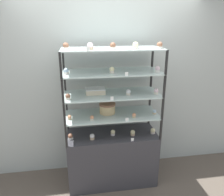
% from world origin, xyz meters
% --- Properties ---
extents(ground_plane, '(20.00, 20.00, 0.00)m').
position_xyz_m(ground_plane, '(0.00, 0.00, 0.00)').
color(ground_plane, brown).
extents(back_wall, '(8.00, 0.05, 2.60)m').
position_xyz_m(back_wall, '(0.00, 0.40, 1.30)').
color(back_wall, '#A8B2AD').
rests_on(back_wall, ground_plane).
extents(display_base, '(1.20, 0.51, 0.75)m').
position_xyz_m(display_base, '(0.00, 0.00, 0.37)').
color(display_base, '#333338').
rests_on(display_base, ground_plane).
extents(display_riser_lower, '(1.20, 0.51, 0.28)m').
position_xyz_m(display_riser_lower, '(0.00, 0.00, 1.02)').
color(display_riser_lower, black).
rests_on(display_riser_lower, display_base).
extents(display_riser_middle, '(1.20, 0.51, 0.28)m').
position_xyz_m(display_riser_middle, '(0.00, 0.00, 1.30)').
color(display_riser_middle, black).
rests_on(display_riser_middle, display_riser_lower).
extents(display_riser_upper, '(1.20, 0.51, 0.28)m').
position_xyz_m(display_riser_upper, '(0.00, 0.00, 1.58)').
color(display_riser_upper, black).
rests_on(display_riser_upper, display_riser_middle).
extents(display_riser_top, '(1.20, 0.51, 0.28)m').
position_xyz_m(display_riser_top, '(0.00, 0.00, 1.87)').
color(display_riser_top, black).
rests_on(display_riser_top, display_riser_upper).
extents(layer_cake_centerpiece, '(0.21, 0.21, 0.14)m').
position_xyz_m(layer_cake_centerpiece, '(-0.05, 0.06, 1.10)').
color(layer_cake_centerpiece, '#DBBC84').
rests_on(layer_cake_centerpiece, display_riser_lower).
extents(sheet_cake_frosted, '(0.24, 0.17, 0.07)m').
position_xyz_m(sheet_cake_frosted, '(-0.21, 0.04, 1.35)').
color(sheet_cake_frosted, beige).
rests_on(sheet_cake_frosted, display_riser_middle).
extents(cupcake_0, '(0.06, 0.06, 0.08)m').
position_xyz_m(cupcake_0, '(-0.55, -0.06, 0.78)').
color(cupcake_0, white).
rests_on(cupcake_0, display_base).
extents(cupcake_1, '(0.06, 0.06, 0.08)m').
position_xyz_m(cupcake_1, '(-0.27, -0.11, 0.78)').
color(cupcake_1, '#CCB28C').
rests_on(cupcake_1, display_base).
extents(cupcake_2, '(0.06, 0.06, 0.08)m').
position_xyz_m(cupcake_2, '(0.01, -0.04, 0.78)').
color(cupcake_2, white).
rests_on(cupcake_2, display_base).
extents(cupcake_3, '(0.06, 0.06, 0.08)m').
position_xyz_m(cupcake_3, '(0.27, -0.08, 0.78)').
color(cupcake_3, '#CCB28C').
rests_on(cupcake_3, display_base).
extents(cupcake_4, '(0.06, 0.06, 0.08)m').
position_xyz_m(cupcake_4, '(0.55, -0.08, 0.78)').
color(cupcake_4, beige).
rests_on(cupcake_4, display_base).
extents(price_tag_0, '(0.04, 0.00, 0.04)m').
position_xyz_m(price_tag_0, '(0.22, -0.23, 0.77)').
color(price_tag_0, white).
rests_on(price_tag_0, display_base).
extents(cupcake_5, '(0.05, 0.05, 0.06)m').
position_xyz_m(cupcake_5, '(-0.54, -0.08, 1.06)').
color(cupcake_5, '#CCB28C').
rests_on(cupcake_5, display_riser_lower).
extents(cupcake_6, '(0.05, 0.05, 0.06)m').
position_xyz_m(cupcake_6, '(-0.27, -0.14, 1.06)').
color(cupcake_6, beige).
rests_on(cupcake_6, display_riser_lower).
extents(cupcake_7, '(0.05, 0.05, 0.06)m').
position_xyz_m(cupcake_7, '(0.26, -0.14, 1.06)').
color(cupcake_7, '#CCB28C').
rests_on(cupcake_7, display_riser_lower).
extents(cupcake_8, '(0.05, 0.05, 0.06)m').
position_xyz_m(cupcake_8, '(0.55, -0.07, 1.06)').
color(cupcake_8, '#CCB28C').
rests_on(cupcake_8, display_riser_lower).
extents(price_tag_1, '(0.04, 0.00, 0.04)m').
position_xyz_m(price_tag_1, '(0.15, -0.23, 1.05)').
color(price_tag_1, white).
rests_on(price_tag_1, display_riser_lower).
extents(cupcake_9, '(0.06, 0.06, 0.07)m').
position_xyz_m(cupcake_9, '(-0.54, -0.14, 1.35)').
color(cupcake_9, beige).
rests_on(cupcake_9, display_riser_middle).
extents(cupcake_10, '(0.06, 0.06, 0.07)m').
position_xyz_m(cupcake_10, '(0.19, -0.08, 1.35)').
color(cupcake_10, beige).
rests_on(cupcake_10, display_riser_middle).
extents(cupcake_11, '(0.06, 0.06, 0.07)m').
position_xyz_m(cupcake_11, '(0.55, -0.09, 1.35)').
color(cupcake_11, beige).
rests_on(cupcake_11, display_riser_middle).
extents(price_tag_2, '(0.04, 0.00, 0.04)m').
position_xyz_m(price_tag_2, '(-0.04, -0.23, 1.34)').
color(price_tag_2, white).
rests_on(price_tag_2, display_riser_middle).
extents(cupcake_12, '(0.06, 0.06, 0.07)m').
position_xyz_m(cupcake_12, '(-0.55, -0.05, 1.64)').
color(cupcake_12, white).
rests_on(cupcake_12, display_riser_upper).
extents(cupcake_13, '(0.06, 0.06, 0.07)m').
position_xyz_m(cupcake_13, '(-0.01, -0.07, 1.64)').
color(cupcake_13, beige).
rests_on(cupcake_13, display_riser_upper).
extents(cupcake_14, '(0.06, 0.06, 0.07)m').
position_xyz_m(cupcake_14, '(0.54, -0.10, 1.64)').
color(cupcake_14, white).
rests_on(cupcake_14, display_riser_upper).
extents(price_tag_3, '(0.04, 0.00, 0.04)m').
position_xyz_m(price_tag_3, '(0.13, -0.23, 1.62)').
color(price_tag_3, white).
rests_on(price_tag_3, display_riser_upper).
extents(cupcake_15, '(0.07, 0.07, 0.08)m').
position_xyz_m(cupcake_15, '(-0.53, -0.06, 1.92)').
color(cupcake_15, white).
rests_on(cupcake_15, display_riser_top).
extents(cupcake_16, '(0.07, 0.07, 0.08)m').
position_xyz_m(cupcake_16, '(-0.26, -0.10, 1.92)').
color(cupcake_16, '#CCB28C').
rests_on(cupcake_16, display_riser_top).
extents(cupcake_17, '(0.07, 0.07, 0.08)m').
position_xyz_m(cupcake_17, '(-0.01, -0.13, 1.92)').
color(cupcake_17, white).
rests_on(cupcake_17, display_riser_top).
extents(cupcake_18, '(0.07, 0.07, 0.08)m').
position_xyz_m(cupcake_18, '(0.26, -0.10, 1.92)').
color(cupcake_18, beige).
rests_on(cupcake_18, display_riser_top).
extents(cupcake_19, '(0.07, 0.07, 0.08)m').
position_xyz_m(cupcake_19, '(0.54, -0.13, 1.92)').
color(cupcake_19, white).
rests_on(cupcake_19, display_riser_top).
extents(price_tag_4, '(0.04, 0.00, 0.04)m').
position_xyz_m(price_tag_4, '(-0.29, -0.23, 1.91)').
color(price_tag_4, white).
rests_on(price_tag_4, display_riser_top).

